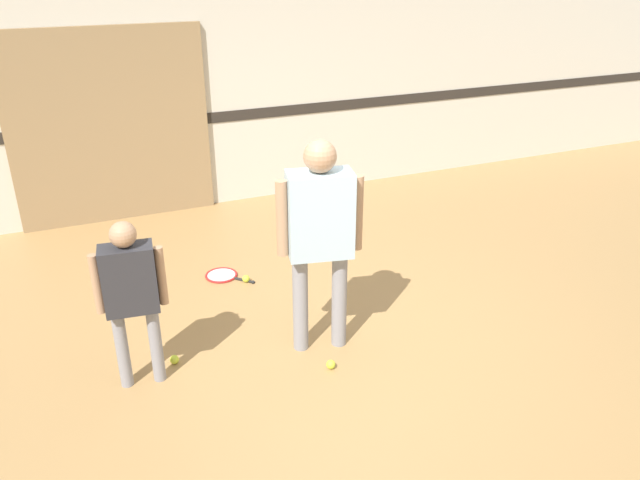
# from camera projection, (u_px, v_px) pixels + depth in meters

# --- Properties ---
(ground_plane) EXTENTS (16.00, 16.00, 0.00)m
(ground_plane) POSITION_uv_depth(u_px,v_px,m) (351.00, 358.00, 4.59)
(ground_plane) COLOR #A87F4C
(wall_back) EXTENTS (16.00, 0.07, 3.20)m
(wall_back) POSITION_uv_depth(u_px,v_px,m) (216.00, 65.00, 6.82)
(wall_back) COLOR silver
(wall_back) RESTS_ON ground_plane
(wall_panel) EXTENTS (2.06, 0.05, 2.06)m
(wall_panel) POSITION_uv_depth(u_px,v_px,m) (111.00, 128.00, 6.58)
(wall_panel) COLOR #9E7F56
(wall_panel) RESTS_ON ground_plane
(person_instructor) EXTENTS (0.60, 0.34, 1.61)m
(person_instructor) POSITION_uv_depth(u_px,v_px,m) (320.00, 226.00, 4.33)
(person_instructor) COLOR gray
(person_instructor) RESTS_ON ground_plane
(person_student_left) EXTENTS (0.46, 0.22, 1.21)m
(person_student_left) POSITION_uv_depth(u_px,v_px,m) (131.00, 288.00, 4.03)
(person_student_left) COLOR gray
(person_student_left) RESTS_ON ground_plane
(racket_spare_on_floor) EXTENTS (0.46, 0.47, 0.03)m
(racket_spare_on_floor) POSITION_uv_depth(u_px,v_px,m) (223.00, 275.00, 5.74)
(racket_spare_on_floor) COLOR red
(racket_spare_on_floor) RESTS_ON ground_plane
(tennis_ball_near_instructor) EXTENTS (0.07, 0.07, 0.07)m
(tennis_ball_near_instructor) POSITION_uv_depth(u_px,v_px,m) (331.00, 364.00, 4.47)
(tennis_ball_near_instructor) COLOR #CCE038
(tennis_ball_near_instructor) RESTS_ON ground_plane
(tennis_ball_by_spare_racket) EXTENTS (0.07, 0.07, 0.07)m
(tennis_ball_by_spare_racket) POSITION_uv_depth(u_px,v_px,m) (246.00, 279.00, 5.64)
(tennis_ball_by_spare_racket) COLOR #CCE038
(tennis_ball_by_spare_racket) RESTS_ON ground_plane
(tennis_ball_stray_left) EXTENTS (0.07, 0.07, 0.07)m
(tennis_ball_stray_left) POSITION_uv_depth(u_px,v_px,m) (174.00, 360.00, 4.52)
(tennis_ball_stray_left) COLOR #CCE038
(tennis_ball_stray_left) RESTS_ON ground_plane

